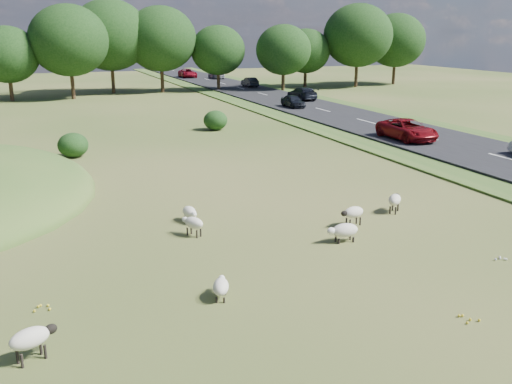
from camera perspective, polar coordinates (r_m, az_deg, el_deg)
ground at (r=39.45m, az=-11.25°, el=4.20°), size 160.00×160.00×0.00m
road at (r=55.51m, az=7.66°, el=7.78°), size 8.00×150.00×0.25m
treeline at (r=73.77m, az=-17.52°, el=14.18°), size 96.28×14.66×11.70m
shrubs at (r=42.86m, az=-15.59°, el=5.88°), size 20.66×10.22×1.58m
sheep_0 at (r=17.21m, az=-3.54°, el=-9.39°), size 0.76×1.12×0.62m
sheep_1 at (r=21.80m, az=8.79°, el=-3.82°), size 1.28×0.60×0.73m
sheep_2 at (r=22.30m, az=-6.30°, el=-3.08°), size 0.85×1.08×0.77m
sheep_3 at (r=25.75m, az=13.71°, el=-0.75°), size 1.07×1.06×0.83m
sheep_4 at (r=15.12m, az=-21.57°, el=-13.43°), size 1.25×0.88×0.87m
sheep_5 at (r=24.01m, az=-6.65°, el=-2.03°), size 0.59×1.15×0.65m
sheep_6 at (r=23.64m, az=9.68°, el=-2.04°), size 1.16×0.65×0.81m
car_0 at (r=95.65m, az=-3.97°, el=11.65°), size 1.83×4.49×1.30m
car_1 at (r=58.89m, az=3.73°, el=9.06°), size 1.46×3.63×1.24m
car_2 at (r=65.65m, az=4.64°, el=9.81°), size 1.98×4.88×1.42m
car_3 at (r=98.46m, az=-6.85°, el=11.72°), size 2.33×5.05×1.40m
car_6 at (r=81.08m, az=-0.63°, el=10.94°), size 1.35×3.88×1.28m
car_7 at (r=42.31m, az=14.88°, el=6.08°), size 2.37×5.15×1.43m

